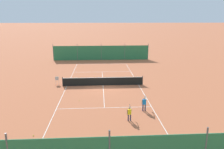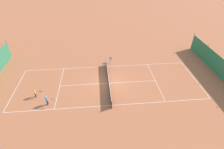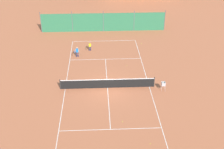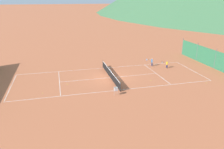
{
  "view_description": "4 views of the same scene",
  "coord_description": "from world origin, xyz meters",
  "px_view_note": "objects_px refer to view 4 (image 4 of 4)",
  "views": [
    {
      "loc": [
        0.39,
        23.83,
        7.53
      ],
      "look_at": [
        -1.03,
        0.02,
        1.28
      ],
      "focal_mm": 35.0,
      "sensor_mm": 36.0,
      "label": 1
    },
    {
      "loc": [
        -18.22,
        1.24,
        14.49
      ],
      "look_at": [
        0.84,
        -0.55,
        0.79
      ],
      "focal_mm": 28.0,
      "sensor_mm": 36.0,
      "label": 2
    },
    {
      "loc": [
        -0.86,
        -26.0,
        15.69
      ],
      "look_at": [
        0.51,
        1.46,
        0.67
      ],
      "focal_mm": 50.0,
      "sensor_mm": 36.0,
      "label": 3
    },
    {
      "loc": [
        25.54,
        -6.32,
        9.84
      ],
      "look_at": [
        0.67,
        0.05,
        0.65
      ],
      "focal_mm": 35.0,
      "sensor_mm": 36.0,
      "label": 4
    }
  ],
  "objects_px": {
    "tennis_net": "(110,74)",
    "ball_hopper": "(116,89)",
    "player_far_service": "(167,64)",
    "tennis_ball_alley_left": "(151,80)",
    "tennis_ball_service_box": "(67,84)",
    "player_near_baseline": "(152,61)",
    "tennis_ball_alley_right": "(206,83)",
    "tennis_ball_by_net_left": "(43,93)"
  },
  "relations": [
    {
      "from": "player_far_service",
      "to": "tennis_ball_service_box",
      "type": "distance_m",
      "value": 14.68
    },
    {
      "from": "tennis_ball_by_net_left",
      "to": "player_near_baseline",
      "type": "bearing_deg",
      "value": 111.78
    },
    {
      "from": "tennis_ball_by_net_left",
      "to": "tennis_ball_service_box",
      "type": "distance_m",
      "value": 3.33
    },
    {
      "from": "tennis_net",
      "to": "tennis_ball_by_net_left",
      "type": "height_order",
      "value": "tennis_net"
    },
    {
      "from": "player_far_service",
      "to": "tennis_ball_alley_right",
      "type": "relative_size",
      "value": 16.86
    },
    {
      "from": "player_far_service",
      "to": "tennis_ball_alley_left",
      "type": "height_order",
      "value": "player_far_service"
    },
    {
      "from": "tennis_net",
      "to": "player_near_baseline",
      "type": "bearing_deg",
      "value": 114.49
    },
    {
      "from": "tennis_ball_service_box",
      "to": "ball_hopper",
      "type": "distance_m",
      "value": 6.44
    },
    {
      "from": "player_near_baseline",
      "to": "tennis_ball_alley_left",
      "type": "distance_m",
      "value": 6.2
    },
    {
      "from": "ball_hopper",
      "to": "tennis_ball_alley_right",
      "type": "bearing_deg",
      "value": 92.66
    },
    {
      "from": "tennis_ball_alley_left",
      "to": "tennis_ball_service_box",
      "type": "bearing_deg",
      "value": -97.2
    },
    {
      "from": "tennis_net",
      "to": "tennis_ball_alley_right",
      "type": "bearing_deg",
      "value": 66.04
    },
    {
      "from": "player_near_baseline",
      "to": "tennis_ball_by_net_left",
      "type": "xyz_separation_m",
      "value": [
        6.17,
        -15.45,
        -0.69
      ]
    },
    {
      "from": "player_near_baseline",
      "to": "tennis_ball_alley_left",
      "type": "relative_size",
      "value": 18.68
    },
    {
      "from": "tennis_net",
      "to": "tennis_ball_by_net_left",
      "type": "relative_size",
      "value": 139.09
    },
    {
      "from": "tennis_net",
      "to": "ball_hopper",
      "type": "distance_m",
      "value": 5.36
    },
    {
      "from": "player_far_service",
      "to": "ball_hopper",
      "type": "distance_m",
      "value": 11.95
    },
    {
      "from": "player_near_baseline",
      "to": "tennis_ball_alley_right",
      "type": "distance_m",
      "value": 8.83
    },
    {
      "from": "player_far_service",
      "to": "ball_hopper",
      "type": "xyz_separation_m",
      "value": [
        7.12,
        -9.6,
        0.01
      ]
    },
    {
      "from": "tennis_ball_alley_left",
      "to": "ball_hopper",
      "type": "distance_m",
      "value": 6.14
    },
    {
      "from": "tennis_ball_service_box",
      "to": "ball_hopper",
      "type": "relative_size",
      "value": 0.07
    },
    {
      "from": "tennis_ball_alley_right",
      "to": "tennis_ball_service_box",
      "type": "bearing_deg",
      "value": -102.96
    },
    {
      "from": "player_near_baseline",
      "to": "player_far_service",
      "type": "relative_size",
      "value": 1.11
    },
    {
      "from": "player_near_baseline",
      "to": "tennis_ball_alley_left",
      "type": "bearing_deg",
      "value": -24.84
    },
    {
      "from": "tennis_ball_alley_left",
      "to": "tennis_ball_service_box",
      "type": "distance_m",
      "value": 10.18
    },
    {
      "from": "tennis_net",
      "to": "tennis_ball_by_net_left",
      "type": "bearing_deg",
      "value": -70.66
    },
    {
      "from": "ball_hopper",
      "to": "tennis_ball_service_box",
      "type": "bearing_deg",
      "value": -131.76
    },
    {
      "from": "player_far_service",
      "to": "tennis_ball_by_net_left",
      "type": "height_order",
      "value": "player_far_service"
    },
    {
      "from": "tennis_net",
      "to": "player_near_baseline",
      "type": "xyz_separation_m",
      "value": [
        -3.28,
        7.19,
        0.22
      ]
    },
    {
      "from": "player_near_baseline",
      "to": "tennis_ball_service_box",
      "type": "height_order",
      "value": "player_near_baseline"
    },
    {
      "from": "tennis_net",
      "to": "tennis_ball_service_box",
      "type": "bearing_deg",
      "value": -79.32
    },
    {
      "from": "player_near_baseline",
      "to": "tennis_ball_service_box",
      "type": "bearing_deg",
      "value": -71.23
    },
    {
      "from": "tennis_net",
      "to": "tennis_ball_alley_left",
      "type": "height_order",
      "value": "tennis_net"
    },
    {
      "from": "tennis_ball_alley_right",
      "to": "player_near_baseline",
      "type": "bearing_deg",
      "value": -156.2
    },
    {
      "from": "tennis_net",
      "to": "player_near_baseline",
      "type": "height_order",
      "value": "player_near_baseline"
    },
    {
      "from": "tennis_ball_by_net_left",
      "to": "tennis_ball_alley_left",
      "type": "height_order",
      "value": "same"
    },
    {
      "from": "player_far_service",
      "to": "tennis_ball_service_box",
      "type": "height_order",
      "value": "player_far_service"
    },
    {
      "from": "player_near_baseline",
      "to": "tennis_ball_service_box",
      "type": "distance_m",
      "value": 13.42
    },
    {
      "from": "tennis_net",
      "to": "tennis_ball_alley_left",
      "type": "distance_m",
      "value": 5.17
    },
    {
      "from": "tennis_ball_by_net_left",
      "to": "tennis_ball_alley_left",
      "type": "xyz_separation_m",
      "value": [
        -0.58,
        12.86,
        0.0
      ]
    },
    {
      "from": "player_far_service",
      "to": "tennis_ball_alley_left",
      "type": "distance_m",
      "value": 5.98
    },
    {
      "from": "tennis_ball_by_net_left",
      "to": "ball_hopper",
      "type": "height_order",
      "value": "ball_hopper"
    }
  ]
}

